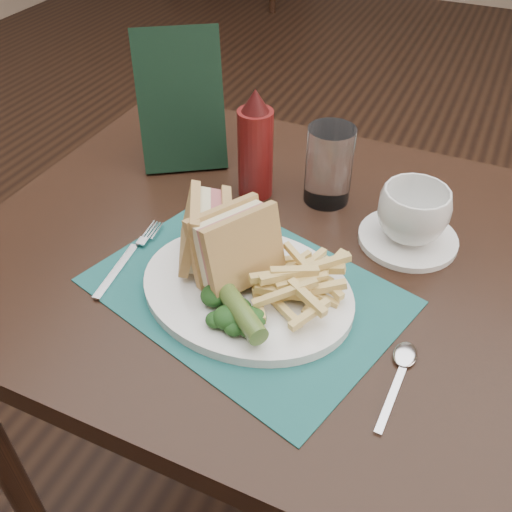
{
  "coord_description": "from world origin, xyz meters",
  "views": [
    {
      "loc": [
        0.26,
        -1.12,
        1.3
      ],
      "look_at": [
        0.02,
        -0.59,
        0.8
      ],
      "focal_mm": 40.0,
      "sensor_mm": 36.0,
      "label": 1
    }
  ],
  "objects_px": {
    "drinking_glass": "(329,165)",
    "ketchup_bottle": "(255,144)",
    "sandwich_half_b": "(227,238)",
    "saucer": "(408,239)",
    "table_main": "(267,391)",
    "plate": "(247,290)",
    "check_presenter": "(181,101)",
    "placemat": "(246,291)",
    "sandwich_half_a": "(190,231)",
    "coffee_cup": "(413,214)"
  },
  "relations": [
    {
      "from": "sandwich_half_a",
      "to": "saucer",
      "type": "distance_m",
      "value": 0.33
    },
    {
      "from": "table_main",
      "to": "placemat",
      "type": "bearing_deg",
      "value": -84.0
    },
    {
      "from": "drinking_glass",
      "to": "check_presenter",
      "type": "relative_size",
      "value": 0.54
    },
    {
      "from": "placemat",
      "to": "plate",
      "type": "xyz_separation_m",
      "value": [
        0.0,
        -0.01,
        0.01
      ]
    },
    {
      "from": "plate",
      "to": "placemat",
      "type": "bearing_deg",
      "value": 133.13
    },
    {
      "from": "placemat",
      "to": "sandwich_half_b",
      "type": "relative_size",
      "value": 3.64
    },
    {
      "from": "plate",
      "to": "check_presenter",
      "type": "relative_size",
      "value": 1.24
    },
    {
      "from": "drinking_glass",
      "to": "sandwich_half_b",
      "type": "bearing_deg",
      "value": -104.03
    },
    {
      "from": "sandwich_half_a",
      "to": "coffee_cup",
      "type": "height_order",
      "value": "sandwich_half_a"
    },
    {
      "from": "table_main",
      "to": "drinking_glass",
      "type": "xyz_separation_m",
      "value": [
        0.04,
        0.15,
        0.44
      ]
    },
    {
      "from": "placemat",
      "to": "sandwich_half_b",
      "type": "bearing_deg",
      "value": 155.88
    },
    {
      "from": "coffee_cup",
      "to": "saucer",
      "type": "bearing_deg",
      "value": 0.0
    },
    {
      "from": "saucer",
      "to": "check_presenter",
      "type": "height_order",
      "value": "check_presenter"
    },
    {
      "from": "sandwich_half_b",
      "to": "drinking_glass",
      "type": "distance_m",
      "value": 0.25
    },
    {
      "from": "plate",
      "to": "coffee_cup",
      "type": "xyz_separation_m",
      "value": [
        0.17,
        0.21,
        0.04
      ]
    },
    {
      "from": "sandwich_half_b",
      "to": "saucer",
      "type": "xyz_separation_m",
      "value": [
        0.21,
        0.19,
        -0.07
      ]
    },
    {
      "from": "plate",
      "to": "drinking_glass",
      "type": "bearing_deg",
      "value": 91.37
    },
    {
      "from": "plate",
      "to": "table_main",
      "type": "bearing_deg",
      "value": 103.91
    },
    {
      "from": "table_main",
      "to": "check_presenter",
      "type": "height_order",
      "value": "check_presenter"
    },
    {
      "from": "saucer",
      "to": "check_presenter",
      "type": "relative_size",
      "value": 0.62
    },
    {
      "from": "sandwich_half_a",
      "to": "sandwich_half_b",
      "type": "height_order",
      "value": "sandwich_half_b"
    },
    {
      "from": "table_main",
      "to": "placemat",
      "type": "xyz_separation_m",
      "value": [
        0.01,
        -0.11,
        0.38
      ]
    },
    {
      "from": "check_presenter",
      "to": "drinking_glass",
      "type": "bearing_deg",
      "value": -35.33
    },
    {
      "from": "placemat",
      "to": "check_presenter",
      "type": "relative_size",
      "value": 1.67
    },
    {
      "from": "placemat",
      "to": "saucer",
      "type": "xyz_separation_m",
      "value": [
        0.18,
        0.2,
        0.0
      ]
    },
    {
      "from": "placemat",
      "to": "plate",
      "type": "distance_m",
      "value": 0.01
    },
    {
      "from": "sandwich_half_b",
      "to": "plate",
      "type": "bearing_deg",
      "value": 1.25
    },
    {
      "from": "table_main",
      "to": "sandwich_half_a",
      "type": "bearing_deg",
      "value": -127.63
    },
    {
      "from": "plate",
      "to": "sandwich_half_b",
      "type": "relative_size",
      "value": 2.7
    },
    {
      "from": "table_main",
      "to": "ketchup_bottle",
      "type": "xyz_separation_m",
      "value": [
        -0.08,
        0.11,
        0.47
      ]
    },
    {
      "from": "coffee_cup",
      "to": "drinking_glass",
      "type": "height_order",
      "value": "drinking_glass"
    },
    {
      "from": "sandwich_half_b",
      "to": "check_presenter",
      "type": "distance_m",
      "value": 0.34
    },
    {
      "from": "coffee_cup",
      "to": "check_presenter",
      "type": "bearing_deg",
      "value": 171.13
    },
    {
      "from": "ketchup_bottle",
      "to": "check_presenter",
      "type": "height_order",
      "value": "check_presenter"
    },
    {
      "from": "placemat",
      "to": "sandwich_half_a",
      "type": "height_order",
      "value": "sandwich_half_a"
    },
    {
      "from": "saucer",
      "to": "drinking_glass",
      "type": "bearing_deg",
      "value": 159.47
    },
    {
      "from": "table_main",
      "to": "sandwich_half_b",
      "type": "xyz_separation_m",
      "value": [
        -0.02,
        -0.1,
        0.45
      ]
    },
    {
      "from": "drinking_glass",
      "to": "ketchup_bottle",
      "type": "bearing_deg",
      "value": -164.53
    },
    {
      "from": "ketchup_bottle",
      "to": "saucer",
      "type": "bearing_deg",
      "value": -5.25
    },
    {
      "from": "coffee_cup",
      "to": "drinking_glass",
      "type": "xyz_separation_m",
      "value": [
        -0.15,
        0.06,
        0.01
      ]
    },
    {
      "from": "table_main",
      "to": "drinking_glass",
      "type": "bearing_deg",
      "value": 75.3
    },
    {
      "from": "placemat",
      "to": "drinking_glass",
      "type": "bearing_deg",
      "value": 84.14
    },
    {
      "from": "sandwich_half_a",
      "to": "sandwich_half_b",
      "type": "distance_m",
      "value": 0.06
    },
    {
      "from": "plate",
      "to": "drinking_glass",
      "type": "xyz_separation_m",
      "value": [
        0.02,
        0.26,
        0.06
      ]
    },
    {
      "from": "plate",
      "to": "ketchup_bottle",
      "type": "bearing_deg",
      "value": 118.06
    },
    {
      "from": "sandwich_half_b",
      "to": "saucer",
      "type": "distance_m",
      "value": 0.29
    },
    {
      "from": "placemat",
      "to": "ketchup_bottle",
      "type": "relative_size",
      "value": 2.17
    },
    {
      "from": "saucer",
      "to": "ketchup_bottle",
      "type": "relative_size",
      "value": 0.81
    },
    {
      "from": "sandwich_half_a",
      "to": "saucer",
      "type": "bearing_deg",
      "value": 7.45
    },
    {
      "from": "table_main",
      "to": "placemat",
      "type": "height_order",
      "value": "placemat"
    }
  ]
}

